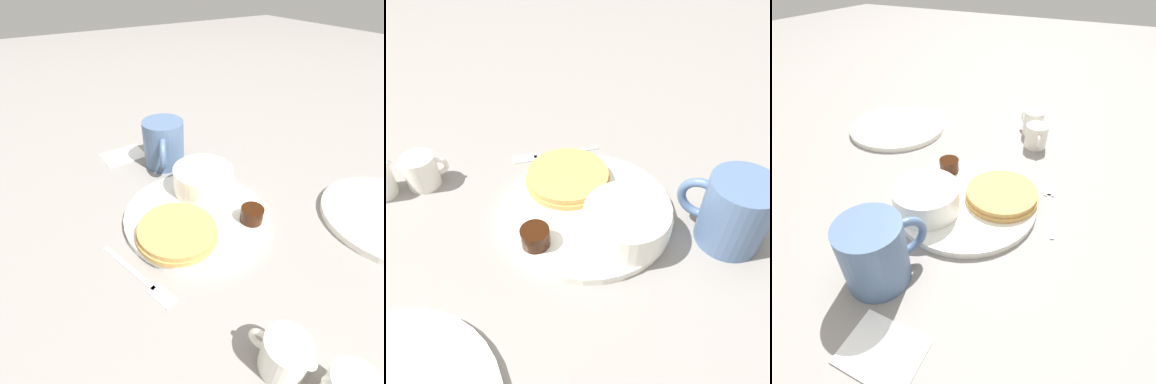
{
  "view_description": "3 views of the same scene",
  "coord_description": "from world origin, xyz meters",
  "views": [
    {
      "loc": [
        -0.21,
        -0.34,
        0.36
      ],
      "look_at": [
        0.0,
        0.02,
        0.05
      ],
      "focal_mm": 28.0,
      "sensor_mm": 36.0,
      "label": 1
    },
    {
      "loc": [
        0.38,
        0.01,
        0.4
      ],
      "look_at": [
        -0.01,
        -0.01,
        0.03
      ],
      "focal_mm": 35.0,
      "sensor_mm": 36.0,
      "label": 2
    },
    {
      "loc": [
        -0.18,
        0.37,
        0.36
      ],
      "look_at": [
        0.01,
        -0.0,
        0.02
      ],
      "focal_mm": 28.0,
      "sensor_mm": 36.0,
      "label": 3
    }
  ],
  "objects": [
    {
      "name": "bowl",
      "position": [
        0.05,
        0.05,
        0.04
      ],
      "size": [
        0.11,
        0.11,
        0.05
      ],
      "color": "white",
      "rests_on": "plate"
    },
    {
      "name": "napkin",
      "position": [
        -0.03,
        0.28,
        0.0
      ],
      "size": [
        0.1,
        0.07,
        0.0
      ],
      "color": "white",
      "rests_on": "ground_plane"
    },
    {
      "name": "plate",
      "position": [
        0.0,
        0.0,
        0.01
      ],
      "size": [
        0.25,
        0.25,
        0.01
      ],
      "color": "white",
      "rests_on": "ground_plane"
    },
    {
      "name": "coffee_mug",
      "position": [
        0.04,
        0.19,
        0.05
      ],
      "size": [
        0.09,
        0.12,
        0.1
      ],
      "color": "slate",
      "rests_on": "ground_plane"
    },
    {
      "name": "butter_ramekin",
      "position": [
        0.07,
        0.06,
        0.03
      ],
      "size": [
        0.05,
        0.05,
        0.05
      ],
      "color": "white",
      "rests_on": "plate"
    },
    {
      "name": "creamer_pitcher_far",
      "position": [
        -0.02,
        -0.32,
        0.03
      ],
      "size": [
        0.06,
        0.05,
        0.06
      ],
      "color": "white",
      "rests_on": "ground_plane"
    },
    {
      "name": "pancake_stack",
      "position": [
        -0.06,
        -0.03,
        0.02
      ],
      "size": [
        0.13,
        0.13,
        0.02
      ],
      "color": "tan",
      "rests_on": "plate"
    },
    {
      "name": "fork",
      "position": [
        -0.13,
        -0.08,
        0.0
      ],
      "size": [
        0.06,
        0.15,
        0.0
      ],
      "color": "silver",
      "rests_on": "ground_plane"
    },
    {
      "name": "syrup_cup",
      "position": [
        0.07,
        -0.06,
        0.03
      ],
      "size": [
        0.04,
        0.04,
        0.03
      ],
      "color": "black",
      "rests_on": "plate"
    },
    {
      "name": "creamer_pitcher_near",
      "position": [
        -0.05,
        -0.26,
        0.03
      ],
      "size": [
        0.05,
        0.07,
        0.05
      ],
      "color": "white",
      "rests_on": "ground_plane"
    },
    {
      "name": "far_plate",
      "position": [
        0.29,
        -0.18,
        0.01
      ],
      "size": [
        0.24,
        0.24,
        0.01
      ],
      "color": "white",
      "rests_on": "ground_plane"
    },
    {
      "name": "ground_plane",
      "position": [
        0.0,
        0.0,
        0.0
      ],
      "size": [
        4.0,
        4.0,
        0.0
      ],
      "primitive_type": "plane",
      "color": "gray"
    }
  ]
}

